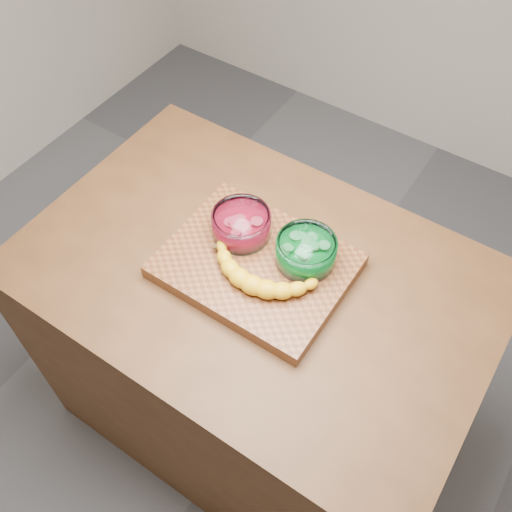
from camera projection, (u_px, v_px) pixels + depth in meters
The scene contains 6 objects.
ground at pixel (256, 409), 2.16m from camera, with size 3.50×3.50×0.00m, color #515155.
counter at pixel (256, 353), 1.80m from camera, with size 1.20×0.80×0.90m, color #512F18.
cutting_board at pixel (256, 266), 1.43m from camera, with size 0.45×0.35×0.04m, color brown.
bowl_red at pixel (241, 225), 1.44m from camera, with size 0.15×0.15×0.07m.
bowl_green at pixel (306, 251), 1.38m from camera, with size 0.15×0.15×0.07m.
banana at pixel (259, 272), 1.36m from camera, with size 0.31×0.15×0.04m, color gold, non-canonical shape.
Camera 1 is at (0.47, -0.70, 2.07)m, focal length 40.00 mm.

